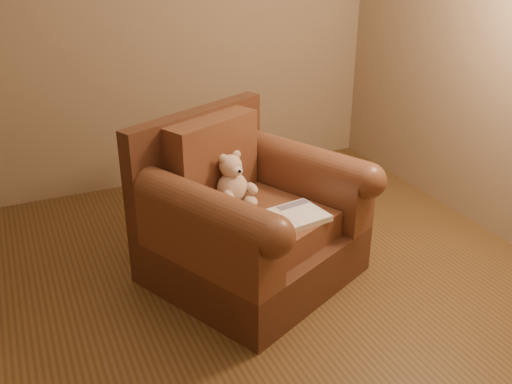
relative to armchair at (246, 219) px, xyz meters
name	(u,v)px	position (x,y,z in m)	size (l,w,h in m)	color
floor	(245,307)	(-0.16, -0.34, -0.38)	(4.00, 4.00, 0.00)	brown
room	(242,1)	(-0.16, -0.34, 1.33)	(4.02, 4.02, 2.71)	#8A7255
armchair	(246,219)	(0.00, 0.00, 0.00)	(1.44, 1.42, 0.99)	#4B2819
teddy_bear	(234,184)	(-0.05, 0.08, 0.21)	(0.24, 0.28, 0.33)	#D3AE93
guidebook	(286,219)	(0.13, -0.28, 0.11)	(0.50, 0.35, 0.04)	beige
side_table	(316,202)	(0.64, 0.25, -0.12)	(0.35, 0.35, 0.48)	#BC7833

